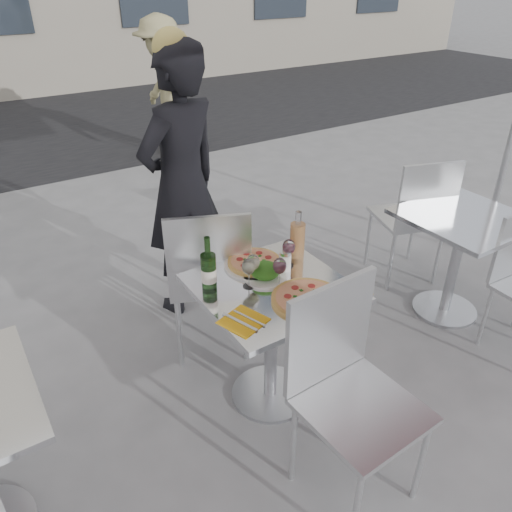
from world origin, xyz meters
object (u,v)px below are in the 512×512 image
pizza_far (254,263)px  wine_bottle (209,271)px  main_table (272,320)px  sugar_shaker (285,261)px  napkin_right (347,293)px  carafe (297,241)px  wineglass_white_a (249,268)px  side_chair_rfar (416,211)px  pizza_near (308,299)px  wineglass_red_b (289,248)px  wineglass_white_b (253,263)px  chair_near (346,379)px  chair_far (209,272)px  side_table_right (459,244)px  salad_plate (265,272)px  wineglass_red_a (280,267)px  woman_diner (182,186)px  pedestrian_b (164,88)px  napkin_left (243,321)px

pizza_far → wine_bottle: wine_bottle is taller
main_table → sugar_shaker: 0.32m
wine_bottle → napkin_right: (0.55, -0.39, -0.11)m
carafe → wineglass_white_a: (-0.35, -0.08, -0.01)m
side_chair_rfar → carafe: (-1.31, -0.30, 0.28)m
wine_bottle → carafe: (0.53, 0.00, 0.00)m
pizza_near → wineglass_white_a: (-0.17, 0.26, 0.10)m
carafe → sugar_shaker: (-0.11, -0.04, -0.06)m
pizza_far → wineglass_red_b: (0.15, -0.10, 0.09)m
wineglass_white_b → sugar_shaker: bearing=2.6°
chair_near → pizza_far: chair_near is taller
chair_far → side_chair_rfar: 1.67m
side_table_right → carafe: size_ratio=2.59×
salad_plate → wineglass_red_a: bearing=-77.5°
side_table_right → wineglass_red_b: size_ratio=4.76×
side_table_right → sugar_shaker: size_ratio=7.01×
side_chair_rfar → chair_far: bearing=16.6°
salad_plate → wineglass_red_b: wineglass_red_b is taller
woman_diner → sugar_shaker: woman_diner is taller
pizza_near → wine_bottle: size_ratio=1.19×
wineglass_white_b → wineglass_red_b: same height
woman_diner → side_chair_rfar: bearing=137.6°
pizza_near → chair_near: bearing=-102.2°
pedestrian_b → wineglass_red_b: 4.25m
woman_diner → carafe: 0.98m
wineglass_red_b → napkin_left: size_ratio=0.69×
pedestrian_b → wineglass_red_a: 4.42m
salad_plate → chair_near: bearing=-92.0°
pizza_near → main_table: bearing=110.3°
chair_near → napkin_left: size_ratio=4.49×
wineglass_white_b → wineglass_red_b: (0.24, 0.03, 0.00)m
chair_far → sugar_shaker: 0.51m
main_table → wineglass_red_b: 0.39m
salad_plate → sugar_shaker: size_ratio=2.06×
wineglass_white_a → side_table_right: bearing=-2.2°
side_chair_rfar → wineglass_white_a: 1.72m
wineglass_white_a → wineglass_red_a: bearing=-30.2°
side_chair_rfar → pizza_far: size_ratio=3.06×
sugar_shaker → woman_diner: bearing=96.0°
salad_plate → carafe: (0.24, 0.06, 0.08)m
wineglass_white_a → main_table: bearing=-32.0°
wineglass_white_b → pizza_near: bearing=-64.9°
salad_plate → napkin_right: 0.42m
wineglass_red_b → pizza_far: bearing=146.7°
main_table → salad_plate: bearing=82.3°
pizza_near → wine_bottle: (-0.35, 0.33, 0.10)m
carafe → wineglass_red_b: carafe is taller
wineglass_red_b → main_table: bearing=-147.4°
sugar_shaker → main_table: bearing=-146.7°
pizza_far → napkin_left: 0.49m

